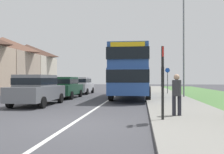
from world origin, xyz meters
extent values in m
plane|color=#424247|center=(0.00, 0.00, 0.00)|extent=(120.00, 120.00, 0.00)
cube|color=silver|center=(0.00, 8.00, 0.00)|extent=(0.14, 60.00, 0.01)
cube|color=gray|center=(4.20, 6.00, 0.06)|extent=(3.20, 68.00, 0.12)
cube|color=#284C93|center=(1.48, 11.77, 1.32)|extent=(2.50, 10.33, 1.65)
cube|color=#284C93|center=(1.48, 11.77, 2.92)|extent=(2.45, 10.12, 1.55)
cube|color=black|center=(1.48, 11.77, 1.65)|extent=(2.53, 10.38, 0.76)
cube|color=black|center=(1.48, 11.77, 3.00)|extent=(2.53, 10.38, 0.72)
cube|color=gold|center=(1.48, 6.66, 3.42)|extent=(2.00, 0.08, 0.44)
cylinder|color=black|center=(0.23, 14.97, 0.50)|extent=(0.30, 1.00, 1.00)
cylinder|color=black|center=(2.73, 14.97, 0.50)|extent=(0.30, 1.00, 1.00)
cylinder|color=black|center=(0.23, 8.93, 0.50)|extent=(0.30, 1.00, 1.00)
cylinder|color=black|center=(2.73, 8.93, 0.50)|extent=(0.30, 1.00, 1.00)
cube|color=slate|center=(-3.55, 5.68, 0.69)|extent=(1.80, 4.46, 0.78)
cube|color=slate|center=(-3.55, 5.45, 1.39)|extent=(1.58, 2.46, 0.64)
cube|color=black|center=(-3.55, 5.45, 1.36)|extent=(1.62, 2.48, 0.36)
cylinder|color=black|center=(-4.44, 7.06, 0.30)|extent=(0.20, 0.60, 0.60)
cylinder|color=black|center=(-2.67, 7.06, 0.30)|extent=(0.20, 0.60, 0.60)
cylinder|color=black|center=(-4.44, 4.29, 0.30)|extent=(0.20, 0.60, 0.60)
cylinder|color=black|center=(-2.67, 4.29, 0.30)|extent=(0.20, 0.60, 0.60)
cube|color=#19472D|center=(-3.63, 10.92, 0.67)|extent=(1.83, 4.26, 0.73)
cube|color=#19472D|center=(-3.63, 10.71, 1.33)|extent=(1.61, 2.34, 0.60)
cube|color=black|center=(-3.63, 10.71, 1.30)|extent=(1.64, 2.36, 0.34)
cylinder|color=black|center=(-4.52, 12.24, 0.30)|extent=(0.20, 0.60, 0.60)
cylinder|color=black|center=(-2.73, 12.24, 0.30)|extent=(0.20, 0.60, 0.60)
cylinder|color=black|center=(-4.52, 9.60, 0.30)|extent=(0.20, 0.60, 0.60)
cylinder|color=black|center=(-2.73, 9.60, 0.30)|extent=(0.20, 0.60, 0.60)
cube|color=#B7B7BC|center=(-3.68, 16.41, 0.67)|extent=(1.78, 4.33, 0.74)
cube|color=#B7B7BC|center=(-3.68, 16.20, 1.34)|extent=(1.57, 2.38, 0.61)
cube|color=black|center=(-3.68, 16.20, 1.31)|extent=(1.60, 2.41, 0.34)
cylinder|color=black|center=(-4.55, 17.76, 0.30)|extent=(0.20, 0.60, 0.60)
cylinder|color=black|center=(-2.81, 17.76, 0.30)|extent=(0.20, 0.60, 0.60)
cylinder|color=black|center=(-4.55, 15.07, 0.30)|extent=(0.20, 0.60, 0.60)
cylinder|color=black|center=(-2.81, 15.07, 0.30)|extent=(0.20, 0.60, 0.60)
cylinder|color=#23232D|center=(3.50, 1.79, 0.42)|extent=(0.14, 0.14, 0.85)
cylinder|color=#23232D|center=(3.70, 1.79, 0.42)|extent=(0.14, 0.14, 0.85)
cylinder|color=#333338|center=(3.60, 1.79, 1.15)|extent=(0.34, 0.34, 0.60)
sphere|color=tan|center=(3.60, 1.79, 1.56)|extent=(0.22, 0.22, 0.22)
cylinder|color=black|center=(3.00, 0.79, 1.30)|extent=(0.09, 0.09, 2.60)
cube|color=red|center=(3.00, 0.79, 2.40)|extent=(0.04, 0.44, 0.32)
cube|color=black|center=(3.00, 0.81, 1.55)|extent=(0.06, 0.52, 0.68)
cylinder|color=slate|center=(4.71, 15.98, 1.05)|extent=(0.08, 0.08, 2.10)
cylinder|color=blue|center=(4.71, 15.98, 2.30)|extent=(0.44, 0.03, 0.44)
cylinder|color=slate|center=(5.52, 11.88, 4.23)|extent=(0.12, 0.12, 8.46)
cube|color=tan|center=(-13.67, 19.12, 2.26)|extent=(6.65, 5.99, 4.52)
pyramid|color=brown|center=(-13.67, 19.12, 5.43)|extent=(6.65, 5.99, 1.82)
cube|color=beige|center=(-13.67, 25.23, 2.26)|extent=(6.65, 5.99, 4.52)
pyramid|color=#4C3328|center=(-13.67, 25.23, 5.43)|extent=(6.65, 5.99, 1.82)
camera|label=1|loc=(2.29, -7.72, 1.49)|focal=39.73mm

